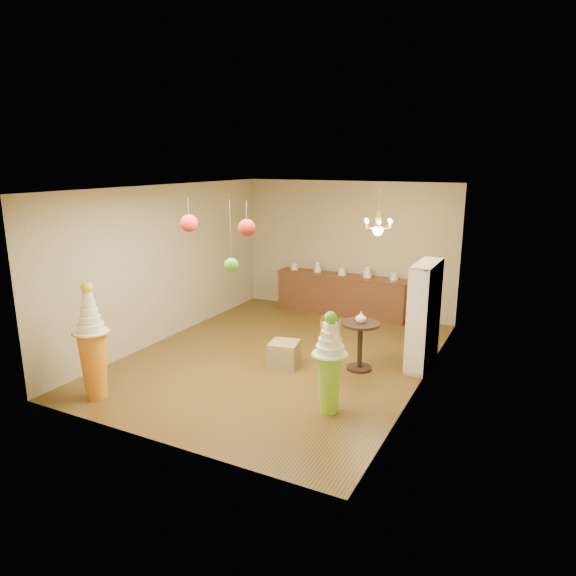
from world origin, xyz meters
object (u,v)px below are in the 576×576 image
at_px(pedestal_orange, 93,355).
at_px(round_table, 360,339).
at_px(pedestal_green, 330,370).
at_px(sideboard, 341,294).

distance_m(pedestal_orange, round_table, 4.20).
xyz_separation_m(pedestal_green, sideboard, (-1.57, 4.50, -0.15)).
bearing_deg(round_table, pedestal_green, -85.71).
bearing_deg(round_table, pedestal_orange, -138.17).
distance_m(pedestal_green, sideboard, 4.77).
bearing_deg(pedestal_orange, round_table, 41.83).
height_order(pedestal_orange, sideboard, pedestal_orange).
height_order(sideboard, round_table, sideboard).
relative_size(pedestal_green, pedestal_orange, 0.83).
height_order(pedestal_green, pedestal_orange, pedestal_orange).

